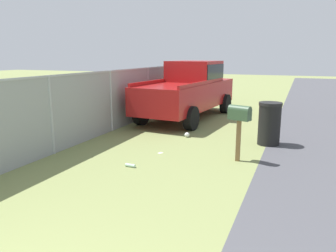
{
  "coord_description": "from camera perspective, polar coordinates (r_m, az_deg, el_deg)",
  "views": [
    {
      "loc": [
        -0.55,
        -2.16,
        2.31
      ],
      "look_at": [
        4.13,
        -0.27,
        1.23
      ],
      "focal_mm": 35.48,
      "sensor_mm": 36.0,
      "label": 1
    }
  ],
  "objects": [
    {
      "name": "fence_section",
      "position": [
        11.42,
        -6.29,
        5.46
      ],
      "size": [
        18.53,
        0.07,
        1.86
      ],
      "color": "#9EA3A8",
      "rests_on": "ground"
    },
    {
      "name": "trash_bin",
      "position": [
        9.03,
        17.02,
        0.41
      ],
      "size": [
        0.59,
        0.59,
        1.12
      ],
      "color": "black",
      "rests_on": "ground"
    },
    {
      "name": "pickup_truck",
      "position": [
        12.39,
        3.7,
        6.5
      ],
      "size": [
        5.49,
        2.46,
        2.09
      ],
      "rotation": [
        0.0,
        0.0,
        -0.09
      ],
      "color": "maroon",
      "rests_on": "ground"
    },
    {
      "name": "litter_bottle_by_mailbox",
      "position": [
        7.07,
        -6.49,
        -6.74
      ],
      "size": [
        0.08,
        0.22,
        0.07
      ],
      "primitive_type": "cylinder",
      "rotation": [
        0.0,
        1.57,
        4.66
      ],
      "color": "#B2D8BF",
      "rests_on": "ground"
    },
    {
      "name": "litter_wrapper_near_hydrant",
      "position": [
        8.01,
        -1.32,
        -4.64
      ],
      "size": [
        0.15,
        0.13,
        0.01
      ],
      "primitive_type": "cube",
      "rotation": [
        0.0,
        0.0,
        2.67
      ],
      "color": "silver",
      "rests_on": "ground"
    },
    {
      "name": "litter_bag_midfield_a",
      "position": [
        9.52,
        3.29,
        -1.52
      ],
      "size": [
        0.14,
        0.14,
        0.14
      ],
      "primitive_type": "sphere",
      "color": "silver",
      "rests_on": "ground"
    },
    {
      "name": "mailbox",
      "position": [
        7.36,
        12.17,
        1.53
      ],
      "size": [
        0.35,
        0.53,
        1.25
      ],
      "rotation": [
        0.0,
        0.0,
        -0.33
      ],
      "color": "brown",
      "rests_on": "ground"
    }
  ]
}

